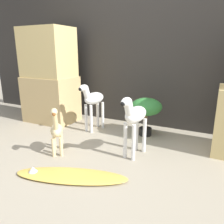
{
  "coord_description": "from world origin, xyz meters",
  "views": [
    {
      "loc": [
        1.01,
        -1.65,
        1.1
      ],
      "look_at": [
        -0.15,
        0.66,
        0.37
      ],
      "focal_mm": 35.0,
      "sensor_mm": 36.0,
      "label": 1
    }
  ],
  "objects_px": {
    "zebra_right": "(134,117)",
    "potted_palm_front": "(146,109)",
    "zebra_left": "(93,100)",
    "surfboard": "(70,175)",
    "giraffe_figurine": "(56,130)"
  },
  "relations": [
    {
      "from": "potted_palm_front",
      "to": "surfboard",
      "type": "distance_m",
      "value": 1.37
    },
    {
      "from": "zebra_right",
      "to": "giraffe_figurine",
      "type": "xyz_separation_m",
      "value": [
        -0.76,
        -0.33,
        -0.16
      ]
    },
    {
      "from": "zebra_right",
      "to": "zebra_left",
      "type": "distance_m",
      "value": 0.94
    },
    {
      "from": "zebra_left",
      "to": "potted_palm_front",
      "type": "bearing_deg",
      "value": 11.44
    },
    {
      "from": "zebra_left",
      "to": "surfboard",
      "type": "distance_m",
      "value": 1.3
    },
    {
      "from": "potted_palm_front",
      "to": "surfboard",
      "type": "bearing_deg",
      "value": -102.25
    },
    {
      "from": "zebra_right",
      "to": "potted_palm_front",
      "type": "bearing_deg",
      "value": 96.69
    },
    {
      "from": "surfboard",
      "to": "zebra_left",
      "type": "bearing_deg",
      "value": 111.36
    },
    {
      "from": "surfboard",
      "to": "potted_palm_front",
      "type": "bearing_deg",
      "value": 77.75
    },
    {
      "from": "zebra_left",
      "to": "zebra_right",
      "type": "bearing_deg",
      "value": -31.25
    },
    {
      "from": "zebra_right",
      "to": "potted_palm_front",
      "type": "distance_m",
      "value": 0.64
    },
    {
      "from": "giraffe_figurine",
      "to": "surfboard",
      "type": "bearing_deg",
      "value": -38.55
    },
    {
      "from": "zebra_right",
      "to": "surfboard",
      "type": "height_order",
      "value": "zebra_right"
    },
    {
      "from": "zebra_left",
      "to": "potted_palm_front",
      "type": "xyz_separation_m",
      "value": [
        0.73,
        0.15,
        -0.07
      ]
    },
    {
      "from": "zebra_left",
      "to": "potted_palm_front",
      "type": "distance_m",
      "value": 0.75
    }
  ]
}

